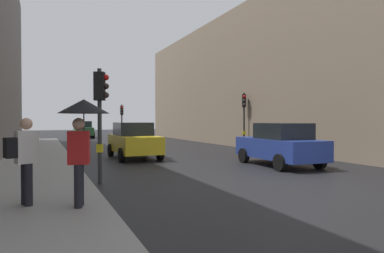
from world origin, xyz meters
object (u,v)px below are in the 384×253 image
object	(u,v)px
pedestrian_with_black_backpack	(24,156)
car_green_estate	(83,130)
car_yellow_taxi	(134,140)
pedestrian_with_umbrella	(82,122)
traffic_light_far_median	(122,116)
traffic_light_mid_street	(244,110)
car_blue_van	(280,144)
traffic_light_near_right	(100,104)

from	to	relation	value
pedestrian_with_black_backpack	car_green_estate	bearing A→B (deg)	81.80
car_yellow_taxi	pedestrian_with_umbrella	bearing A→B (deg)	-109.68
traffic_light_far_median	pedestrian_with_black_backpack	distance (m)	24.46
pedestrian_with_umbrella	traffic_light_far_median	bearing A→B (deg)	76.13
traffic_light_mid_street	car_green_estate	bearing A→B (deg)	114.02
traffic_light_far_median	car_yellow_taxi	world-z (taller)	traffic_light_far_median
car_yellow_taxi	car_green_estate	size ratio (longest dim) A/B	0.99
car_blue_van	traffic_light_far_median	bearing A→B (deg)	96.72
traffic_light_mid_street	pedestrian_with_black_backpack	distance (m)	16.95
car_yellow_taxi	traffic_light_mid_street	bearing A→B (deg)	17.21
pedestrian_with_umbrella	pedestrian_with_black_backpack	bearing A→B (deg)	151.75
traffic_light_near_right	pedestrian_with_black_backpack	world-z (taller)	traffic_light_near_right
car_yellow_taxi	pedestrian_with_umbrella	world-z (taller)	pedestrian_with_umbrella
traffic_light_far_median	car_yellow_taxi	distance (m)	14.71
traffic_light_far_median	pedestrian_with_black_backpack	size ratio (longest dim) A/B	1.85
traffic_light_far_median	car_blue_van	size ratio (longest dim) A/B	0.76
traffic_light_far_median	traffic_light_mid_street	xyz separation A→B (m)	(5.43, -11.97, 0.26)
traffic_light_mid_street	car_yellow_taxi	bearing A→B (deg)	-162.79
traffic_light_near_right	car_green_estate	distance (m)	27.16
traffic_light_far_median	car_green_estate	world-z (taller)	traffic_light_far_median
pedestrian_with_umbrella	pedestrian_with_black_backpack	distance (m)	1.39
traffic_light_near_right	pedestrian_with_umbrella	xyz separation A→B (m)	(-0.86, -3.27, -0.51)
traffic_light_near_right	car_blue_van	size ratio (longest dim) A/B	0.79
car_yellow_taxi	pedestrian_with_black_backpack	size ratio (longest dim) A/B	2.37
traffic_light_near_right	car_green_estate	world-z (taller)	traffic_light_near_right
traffic_light_far_median	car_green_estate	bearing A→B (deg)	113.28
traffic_light_far_median	pedestrian_with_umbrella	xyz separation A→B (m)	(-5.92, -23.99, -0.42)
traffic_light_far_median	car_green_estate	size ratio (longest dim) A/B	0.77
car_blue_van	traffic_light_mid_street	bearing A→B (deg)	67.92
traffic_light_mid_street	car_green_estate	size ratio (longest dim) A/B	0.86
traffic_light_mid_street	car_green_estate	world-z (taller)	traffic_light_mid_street
pedestrian_with_black_backpack	car_yellow_taxi	bearing A→B (deg)	63.47
traffic_light_near_right	car_green_estate	xyz separation A→B (m)	(2.36, 27.01, -1.47)
car_yellow_taxi	car_green_estate	xyz separation A→B (m)	(-0.21, 20.72, 0.00)
car_yellow_taxi	car_blue_van	size ratio (longest dim) A/B	0.98
traffic_light_near_right	pedestrian_with_umbrella	size ratio (longest dim) A/B	1.59
traffic_light_near_right	traffic_light_far_median	world-z (taller)	traffic_light_near_right
car_yellow_taxi	car_blue_van	bearing A→B (deg)	-47.33
traffic_light_far_median	car_yellow_taxi	xyz separation A→B (m)	(-2.50, -14.43, -1.39)
car_blue_van	car_yellow_taxi	bearing A→B (deg)	132.67
car_green_estate	traffic_light_mid_street	bearing A→B (deg)	-65.98
traffic_light_near_right	pedestrian_with_black_backpack	distance (m)	3.52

